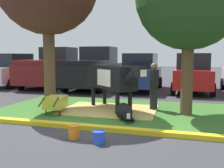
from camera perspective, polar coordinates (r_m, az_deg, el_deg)
The scene contains 15 objects.
ground_plane at distance 7.45m, azimuth -3.22°, elevation -8.67°, with size 80.00×80.00×0.00m, color #38383D.
grass_island at distance 9.23m, azimuth 0.25°, elevation -5.69°, with size 8.08×4.58×0.02m, color #386B28.
curb_yellow at distance 6.97m, azimuth -5.50°, elevation -9.23°, with size 9.28×0.24×0.12m, color yellow.
hay_bedding at distance 9.21m, azimuth -0.54°, elevation -5.61°, with size 3.20×2.40×0.04m, color tan.
cow_holstein at distance 9.16m, azimuth -0.01°, elevation 1.39°, with size 2.56×2.40×1.60m.
calf_lying at distance 7.96m, azimuth 2.67°, elevation -5.93°, with size 0.88×1.32×0.48m.
person_handler at distance 9.26m, azimuth 9.02°, elevation -0.21°, with size 0.34×0.53×1.65m.
wheelbarrow at distance 8.82m, azimuth -12.04°, elevation -3.89°, with size 0.79×1.62×0.63m.
bucket_orange at distance 6.23m, azimuth -8.28°, elevation -10.13°, with size 0.28×0.28×0.32m.
bucket_blue at distance 5.84m, azimuth -2.86°, elevation -11.36°, with size 0.29×0.29×0.29m.
hatchback_white at distance 17.61m, azimuth -20.60°, elevation 2.79°, with size 2.05×4.42×2.02m.
pickup_truck_maroon at distance 16.60m, azimuth -12.67°, elevation 3.30°, with size 2.26×5.42×2.42m.
pickup_truck_black at distance 15.30m, azimuth -3.82°, elevation 3.21°, with size 2.26×5.42×2.42m.
sedan_blue at distance 14.54m, azimuth 6.21°, elevation 2.51°, with size 2.05×4.42×2.02m.
sedan_red at distance 14.39m, azimuth 17.03°, elevation 2.24°, with size 2.05×4.42×2.02m.
Camera 1 is at (2.46, -6.77, 1.91)m, focal length 42.34 mm.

